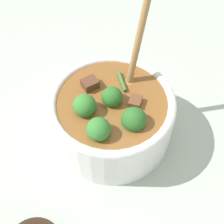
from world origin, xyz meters
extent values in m
plane|color=#ADBCAD|center=(0.00, 0.00, 0.00)|extent=(4.00, 4.00, 0.00)
cylinder|color=white|center=(0.00, 0.00, 0.05)|extent=(0.23, 0.23, 0.10)
torus|color=white|center=(0.00, 0.00, 0.10)|extent=(0.23, 0.23, 0.02)
cylinder|color=brown|center=(0.00, 0.00, 0.07)|extent=(0.21, 0.21, 0.06)
sphere|color=#2D6B28|center=(0.00, 0.00, 0.11)|extent=(0.04, 0.04, 0.04)
cylinder|color=#6B9956|center=(0.00, 0.00, 0.09)|extent=(0.01, 0.01, 0.02)
sphere|color=#387F33|center=(-0.05, 0.01, 0.12)|extent=(0.04, 0.04, 0.04)
cylinder|color=#6B9956|center=(-0.05, 0.01, 0.09)|extent=(0.01, 0.01, 0.02)
sphere|color=#387F33|center=(-0.06, -0.04, 0.12)|extent=(0.04, 0.04, 0.04)
cylinder|color=#6B9956|center=(-0.06, -0.04, 0.09)|extent=(0.01, 0.01, 0.02)
sphere|color=#2D6B28|center=(0.00, -0.06, 0.11)|extent=(0.04, 0.04, 0.04)
cylinder|color=#6B9956|center=(0.00, -0.06, 0.08)|extent=(0.02, 0.02, 0.02)
cube|color=brown|center=(-0.01, 0.05, 0.11)|extent=(0.03, 0.03, 0.02)
cube|color=brown|center=(0.03, -0.03, 0.11)|extent=(0.03, 0.03, 0.02)
cylinder|color=#3D7533|center=(0.04, 0.02, 0.11)|extent=(0.03, 0.05, 0.01)
ellipsoid|color=#A87A47|center=(0.05, 0.02, 0.10)|extent=(0.04, 0.03, 0.01)
cylinder|color=#A87A47|center=(0.08, 0.03, 0.21)|extent=(0.07, 0.03, 0.22)
camera|label=1|loc=(-0.21, -0.27, 0.54)|focal=50.00mm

